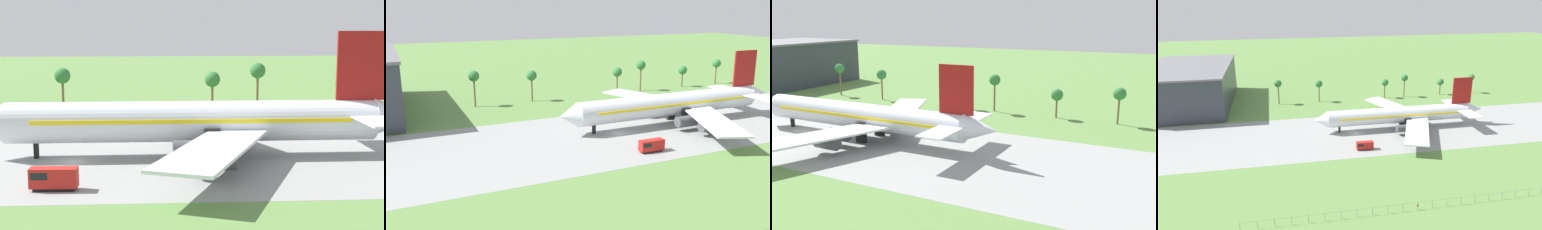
# 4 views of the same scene
# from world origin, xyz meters

# --- Properties ---
(ground_plane) EXTENTS (600.00, 600.00, 0.00)m
(ground_plane) POSITION_xyz_m (0.00, 0.00, 0.00)
(ground_plane) COLOR #5B8442
(taxiway_strip) EXTENTS (320.00, 44.00, 0.02)m
(taxiway_strip) POSITION_xyz_m (0.00, 0.00, 0.01)
(taxiway_strip) COLOR gray
(taxiway_strip) RESTS_ON ground_plane
(jet_airliner) EXTENTS (70.61, 60.72, 19.59)m
(jet_airliner) POSITION_xyz_m (20.03, 2.51, 5.52)
(jet_airliner) COLOR silver
(jet_airliner) RESTS_ON ground_plane
(baggage_tug) EXTENTS (6.02, 2.20, 2.88)m
(baggage_tug) POSITION_xyz_m (-0.36, -15.64, 1.54)
(baggage_tug) COLOR black
(baggage_tug) RESTS_ON ground_plane
(perimeter_fence) EXTENTS (80.10, 0.10, 2.10)m
(perimeter_fence) POSITION_xyz_m (0.00, -55.00, 1.45)
(perimeter_fence) COLOR slate
(perimeter_fence) RESTS_ON ground_plane
(no_stopping_sign) EXTENTS (0.44, 0.08, 1.68)m
(no_stopping_sign) POSITION_xyz_m (3.80, -55.31, 1.05)
(no_stopping_sign) COLOR gray
(no_stopping_sign) RESTS_ON ground_plane
(terminal_building) EXTENTS (36.72, 61.20, 19.00)m
(terminal_building) POSITION_xyz_m (-68.80, 53.23, 9.52)
(terminal_building) COLOR #333842
(terminal_building) RESTS_ON ground_plane
(palm_tree_row) EXTENTS (105.43, 3.60, 12.09)m
(palm_tree_row) POSITION_xyz_m (25.67, 45.81, 8.64)
(palm_tree_row) COLOR brown
(palm_tree_row) RESTS_ON ground_plane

